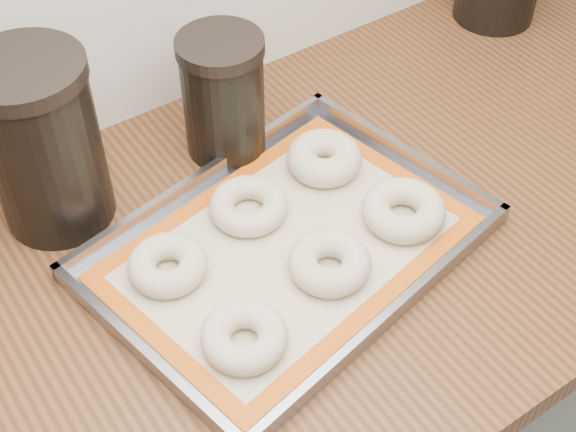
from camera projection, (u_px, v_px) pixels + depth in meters
cabinet at (396, 360)px, 1.43m from camera, size 3.00×0.65×0.86m
countertop at (428, 177)px, 1.11m from camera, size 3.06×0.68×0.04m
baking_tray at (288, 246)px, 0.98m from camera, size 0.51×0.41×0.03m
baking_mat at (288, 247)px, 0.98m from camera, size 0.47×0.37×0.00m
bagel_front_left at (244, 337)px, 0.87m from camera, size 0.13×0.13×0.03m
bagel_front_mid at (330, 263)px, 0.94m from camera, size 0.13×0.13×0.04m
bagel_front_right at (404, 210)px, 1.00m from camera, size 0.14×0.14×0.04m
bagel_back_left at (167, 265)px, 0.94m from camera, size 0.11×0.11×0.03m
bagel_back_mid at (248, 206)px, 1.01m from camera, size 0.10×0.10×0.03m
bagel_back_right at (324, 158)px, 1.07m from camera, size 0.12×0.12×0.04m
canister_left at (43, 144)px, 0.95m from camera, size 0.14×0.14×0.23m
canister_mid at (223, 96)px, 1.06m from camera, size 0.11×0.11×0.18m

